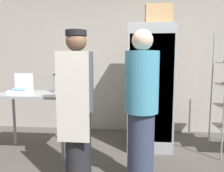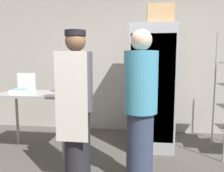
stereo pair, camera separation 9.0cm
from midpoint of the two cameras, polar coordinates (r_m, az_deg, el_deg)
The scene contains 8 objects.
back_wall at distance 4.33m, azimuth 3.03°, elevation 7.88°, with size 6.40×0.12×2.96m, color #ADA89E.
refrigerator at distance 3.55m, azimuth 10.90°, elevation -0.37°, with size 0.69×0.77×1.93m.
prep_counter at distance 3.44m, azimuth -18.32°, elevation -3.66°, with size 1.07×0.62×0.92m.
donut_box at distance 3.47m, azimuth -21.63°, elevation -0.91°, with size 0.29×0.25×0.29m.
blender_pitcher at distance 3.38m, azimuth -13.17°, elevation 0.50°, with size 0.11×0.11×0.28m.
cardboard_storage_box at distance 3.50m, azimuth 13.17°, elevation 17.65°, with size 0.39×0.35×0.29m.
person_baker at distance 2.49m, azimuth -8.21°, elevation -4.98°, with size 0.36×0.38×1.72m.
person_customer at distance 2.42m, azimuth 8.47°, elevation -5.76°, with size 0.37×0.37×1.73m.
Camera 2 is at (0.38, -1.91, 1.41)m, focal length 35.00 mm.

